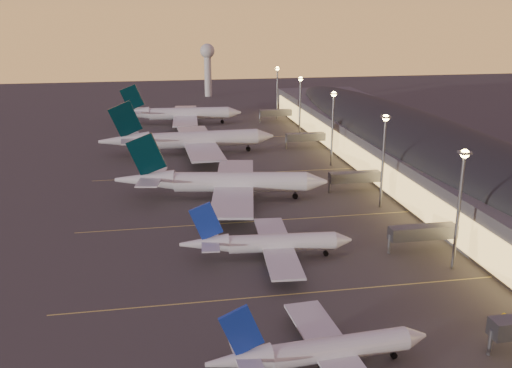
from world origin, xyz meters
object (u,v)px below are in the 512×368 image
(airliner_narrow_south, at_px, (321,351))
(radar_tower, at_px, (208,61))
(baggage_tug_b, at_px, (502,321))
(airliner_wide_near, at_px, (222,182))
(airliner_wide_mid, at_px, (189,140))
(airliner_wide_far, at_px, (178,114))
(airliner_narrow_north, at_px, (267,243))

(airliner_narrow_south, distance_m, radar_tower, 289.90)
(radar_tower, bearing_deg, baggage_tug_b, -85.27)
(airliner_wide_near, relative_size, baggage_tug_b, 13.87)
(airliner_wide_mid, distance_m, airliner_wide_far, 60.16)
(airliner_narrow_south, bearing_deg, airliner_narrow_north, 86.16)
(airliner_narrow_north, relative_size, radar_tower, 1.17)
(airliner_narrow_south, height_order, airliner_wide_far, airliner_wide_far)
(airliner_wide_near, distance_m, baggage_tug_b, 86.48)
(airliner_narrow_north, relative_size, airliner_wide_near, 0.62)
(airliner_wide_near, distance_m, airliner_wide_mid, 55.79)
(radar_tower, bearing_deg, airliner_narrow_north, -92.64)
(airliner_narrow_south, bearing_deg, baggage_tug_b, 7.52)
(airliner_wide_near, height_order, airliner_wide_far, airliner_wide_near)
(airliner_wide_near, bearing_deg, airliner_narrow_north, -73.95)
(airliner_narrow_north, distance_m, radar_tower, 248.82)
(airliner_narrow_north, xyz_separation_m, airliner_wide_mid, (-10.50, 98.11, 1.92))
(airliner_narrow_north, xyz_separation_m, airliner_wide_near, (-4.74, 42.62, 1.52))
(airliner_narrow_south, xyz_separation_m, airliner_wide_far, (-11.79, 199.45, 1.74))
(airliner_narrow_north, height_order, airliner_wide_near, airliner_wide_near)
(airliner_narrow_north, bearing_deg, baggage_tug_b, -40.25)
(airliner_narrow_south, xyz_separation_m, radar_tower, (11.37, 289.08, 18.63))
(airliner_narrow_south, relative_size, airliner_narrow_north, 0.93)
(airliner_wide_near, height_order, radar_tower, radar_tower)
(airliner_narrow_south, height_order, baggage_tug_b, airliner_narrow_south)
(airliner_wide_far, bearing_deg, airliner_narrow_north, -82.07)
(airliner_narrow_south, relative_size, airliner_wide_far, 0.58)
(airliner_narrow_south, bearing_deg, radar_tower, 83.84)
(airliner_wide_mid, bearing_deg, airliner_wide_far, 89.18)
(baggage_tug_b, bearing_deg, airliner_wide_mid, 82.41)
(airliner_wide_mid, distance_m, radar_tower, 152.26)
(airliner_wide_mid, height_order, baggage_tug_b, airliner_wide_mid)
(airliner_narrow_north, bearing_deg, airliner_wide_far, 98.49)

